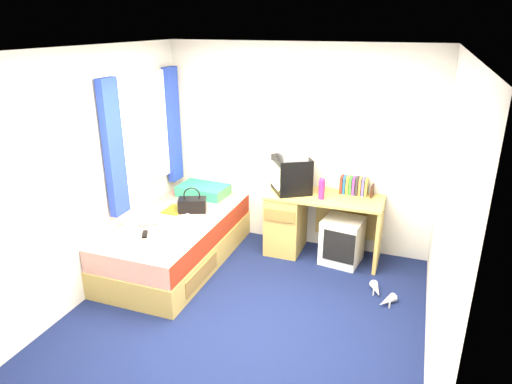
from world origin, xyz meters
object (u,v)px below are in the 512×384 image
(crt_tv, at_px, (291,174))
(picture_frame, at_px, (372,191))
(vcr, at_px, (292,154))
(handbag, at_px, (192,204))
(water_bottle, at_px, (149,222))
(pillow, at_px, (203,190))
(aerosol_can, at_px, (320,187))
(bed, at_px, (177,241))
(pink_water_bottle, at_px, (322,190))
(remote_control, at_px, (145,234))
(desk, at_px, (301,220))
(white_heels, at_px, (381,295))
(colour_swatch_fan, at_px, (161,240))
(magazine, at_px, (175,210))
(storage_cube, at_px, (342,240))
(towel, at_px, (188,224))

(crt_tv, bearing_deg, picture_frame, 66.00)
(vcr, bearing_deg, handbag, -93.69)
(vcr, relative_size, water_bottle, 1.94)
(pillow, distance_m, handbag, 0.52)
(crt_tv, height_order, aerosol_can, crt_tv)
(bed, xyz_separation_m, picture_frame, (2.02, 0.88, 0.55))
(bed, bearing_deg, pink_water_bottle, 22.46)
(crt_tv, height_order, remote_control, crt_tv)
(desk, xyz_separation_m, remote_control, (-1.33, -1.22, 0.14))
(vcr, distance_m, white_heels, 1.79)
(water_bottle, relative_size, colour_swatch_fan, 0.91)
(aerosol_can, bearing_deg, bed, -151.71)
(vcr, distance_m, picture_frame, 0.99)
(water_bottle, distance_m, colour_swatch_fan, 0.42)
(pillow, distance_m, vcr, 1.29)
(pink_water_bottle, height_order, magazine, pink_water_bottle)
(storage_cube, relative_size, handbag, 1.46)
(pillow, distance_m, aerosol_can, 1.50)
(pillow, height_order, storage_cube, pillow)
(pink_water_bottle, bearing_deg, remote_control, -145.37)
(handbag, distance_m, water_bottle, 0.56)
(pillow, bearing_deg, colour_swatch_fan, -83.05)
(pink_water_bottle, bearing_deg, picture_frame, 26.99)
(towel, height_order, colour_swatch_fan, towel)
(pillow, xyz_separation_m, crt_tv, (1.14, -0.02, 0.35))
(water_bottle, bearing_deg, crt_tv, 37.23)
(bed, distance_m, colour_swatch_fan, 0.61)
(desk, bearing_deg, pillow, 178.97)
(aerosol_can, height_order, water_bottle, aerosol_can)
(handbag, bearing_deg, vcr, 2.75)
(bed, relative_size, white_heels, 4.88)
(storage_cube, relative_size, pink_water_bottle, 2.41)
(white_heels, bearing_deg, pink_water_bottle, 142.79)
(desk, height_order, vcr, vcr)
(pink_water_bottle, relative_size, aerosol_can, 1.30)
(storage_cube, height_order, magazine, magazine)
(aerosol_can, relative_size, water_bottle, 0.84)
(remote_control, bearing_deg, pillow, 58.79)
(desk, distance_m, crt_tv, 0.56)
(bed, bearing_deg, desk, 30.69)
(crt_tv, bearing_deg, water_bottle, -85.87)
(towel, distance_m, magazine, 0.55)
(white_heels, bearing_deg, crt_tv, 148.60)
(crt_tv, distance_m, picture_frame, 0.93)
(remote_control, bearing_deg, vcr, 16.76)
(vcr, bearing_deg, pink_water_bottle, 43.20)
(storage_cube, height_order, crt_tv, crt_tv)
(pink_water_bottle, bearing_deg, pillow, 174.71)
(pink_water_bottle, bearing_deg, towel, -147.34)
(remote_control, bearing_deg, magazine, 64.94)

